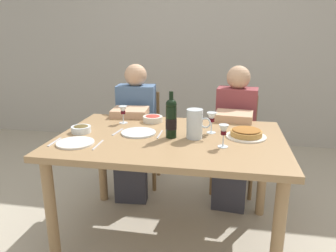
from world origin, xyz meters
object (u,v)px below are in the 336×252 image
at_px(wine_glass_centre, 212,118).
at_px(dinner_plate_left_setting, 139,133).
at_px(water_pitcher, 195,126).
at_px(dining_table, 170,150).
at_px(chair_left, 140,131).
at_px(salad_bowl, 153,118).
at_px(dinner_plate_right_setting, 75,143).
at_px(baked_tart, 246,133).
at_px(chair_right, 235,136).
at_px(wine_glass_right_diner, 123,111).
at_px(diner_left, 135,127).
at_px(wine_glass_left_diner, 224,131).
at_px(olive_bowl, 81,129).
at_px(diner_right, 234,131).
at_px(wine_bottle, 171,118).

relative_size(wine_glass_centre, dinner_plate_left_setting, 0.61).
bearing_deg(water_pitcher, dining_table, -179.89).
relative_size(dining_table, chair_left, 1.72).
distance_m(dining_table, water_pitcher, 0.24).
relative_size(salad_bowl, wine_glass_centre, 1.05).
xyz_separation_m(water_pitcher, dinner_plate_right_setting, (-0.72, -0.25, -0.08)).
bearing_deg(baked_tart, chair_right, 92.74).
distance_m(water_pitcher, salad_bowl, 0.50).
distance_m(salad_bowl, wine_glass_right_diner, 0.24).
bearing_deg(salad_bowl, wine_glass_centre, -23.91).
bearing_deg(wine_glass_centre, chair_right, 76.03).
bearing_deg(chair_right, diner_left, 21.45).
distance_m(wine_glass_left_diner, chair_right, 1.11).
height_order(salad_bowl, diner_left, diner_left).
xyz_separation_m(wine_glass_left_diner, chair_left, (-0.81, 1.03, -0.36)).
height_order(baked_tart, chair_right, chair_right).
height_order(dining_table, baked_tart, baked_tart).
height_order(wine_glass_right_diner, diner_left, diner_left).
bearing_deg(olive_bowl, chair_left, 79.55).
relative_size(wine_glass_right_diner, dinner_plate_right_setting, 0.57).
bearing_deg(salad_bowl, diner_left, 127.37).
distance_m(dining_table, diner_right, 0.81).
bearing_deg(dinner_plate_right_setting, diner_right, 42.76).
distance_m(dinner_plate_left_setting, chair_left, 0.93).
bearing_deg(dining_table, dinner_plate_left_setting, 172.45).
bearing_deg(wine_glass_centre, diner_right, 72.21).
distance_m(wine_bottle, wine_glass_left_diner, 0.37).
height_order(dining_table, chair_right, chair_right).
bearing_deg(chair_left, wine_glass_left_diner, 123.08).
bearing_deg(wine_glass_left_diner, chair_right, 84.13).
bearing_deg(chair_left, diner_left, 89.16).
bearing_deg(baked_tart, diner_left, 148.37).
distance_m(water_pitcher, dinner_plate_left_setting, 0.40).
height_order(salad_bowl, chair_right, chair_right).
xyz_separation_m(wine_bottle, chair_left, (-0.47, 0.91, -0.39)).
height_order(dining_table, water_pitcher, water_pitcher).
height_order(wine_glass_right_diner, dinner_plate_left_setting, wine_glass_right_diner).
bearing_deg(water_pitcher, diner_right, 67.77).
relative_size(dinner_plate_right_setting, diner_right, 0.20).
xyz_separation_m(baked_tart, wine_glass_centre, (-0.23, 0.06, 0.08)).
xyz_separation_m(water_pitcher, baked_tart, (0.34, 0.08, -0.06)).
xyz_separation_m(dining_table, dinner_plate_left_setting, (-0.23, 0.03, 0.10)).
bearing_deg(dining_table, diner_left, 123.76).
bearing_deg(chair_left, water_pitcher, 119.75).
height_order(olive_bowl, diner_left, diner_left).
distance_m(baked_tart, dinner_plate_left_setting, 0.73).
distance_m(chair_left, diner_right, 0.93).
bearing_deg(wine_glass_left_diner, wine_glass_right_diner, 152.15).
bearing_deg(diner_right, salad_bowl, 33.51).
bearing_deg(wine_bottle, chair_left, 117.21).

